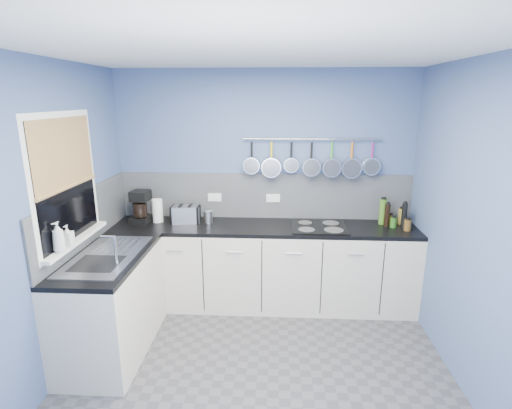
# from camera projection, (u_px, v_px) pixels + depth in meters

# --- Properties ---
(floor) EXTENTS (3.20, 3.00, 0.02)m
(floor) POSITION_uv_depth(u_px,v_px,m) (257.00, 376.00, 3.25)
(floor) COLOR #47474C
(floor) RESTS_ON ground
(ceiling) EXTENTS (3.20, 3.00, 0.02)m
(ceiling) POSITION_uv_depth(u_px,v_px,m) (257.00, 49.00, 2.59)
(ceiling) COLOR white
(ceiling) RESTS_ON ground
(wall_back) EXTENTS (3.20, 0.02, 2.50)m
(wall_back) POSITION_uv_depth(u_px,v_px,m) (264.00, 187.00, 4.38)
(wall_back) COLOR #455B8B
(wall_back) RESTS_ON ground
(wall_front) EXTENTS (3.20, 0.02, 2.50)m
(wall_front) POSITION_uv_depth(u_px,v_px,m) (236.00, 363.00, 1.47)
(wall_front) COLOR #455B8B
(wall_front) RESTS_ON ground
(wall_left) EXTENTS (0.02, 3.00, 2.50)m
(wall_left) POSITION_uv_depth(u_px,v_px,m) (46.00, 227.00, 3.01)
(wall_left) COLOR #455B8B
(wall_left) RESTS_ON ground
(wall_right) EXTENTS (0.02, 3.00, 2.50)m
(wall_right) POSITION_uv_depth(u_px,v_px,m) (481.00, 235.00, 2.84)
(wall_right) COLOR #455B8B
(wall_right) RESTS_ON ground
(backsplash_back) EXTENTS (3.20, 0.02, 0.50)m
(backsplash_back) POSITION_uv_depth(u_px,v_px,m) (264.00, 196.00, 4.38)
(backsplash_back) COLOR slate
(backsplash_back) RESTS_ON wall_back
(backsplash_left) EXTENTS (0.02, 1.80, 0.50)m
(backsplash_left) POSITION_uv_depth(u_px,v_px,m) (87.00, 217.00, 3.61)
(backsplash_left) COLOR slate
(backsplash_left) RESTS_ON wall_left
(cabinet_run_back) EXTENTS (3.20, 0.60, 0.86)m
(cabinet_run_back) POSITION_uv_depth(u_px,v_px,m) (263.00, 267.00, 4.29)
(cabinet_run_back) COLOR beige
(cabinet_run_back) RESTS_ON ground
(worktop_back) EXTENTS (3.20, 0.60, 0.04)m
(worktop_back) POSITION_uv_depth(u_px,v_px,m) (263.00, 227.00, 4.18)
(worktop_back) COLOR black
(worktop_back) RESTS_ON cabinet_run_back
(cabinet_run_left) EXTENTS (0.60, 1.20, 0.86)m
(cabinet_run_left) POSITION_uv_depth(u_px,v_px,m) (112.00, 305.00, 3.49)
(cabinet_run_left) COLOR beige
(cabinet_run_left) RESTS_ON ground
(worktop_left) EXTENTS (0.60, 1.20, 0.04)m
(worktop_left) POSITION_uv_depth(u_px,v_px,m) (107.00, 258.00, 3.38)
(worktop_left) COLOR black
(worktop_left) RESTS_ON cabinet_run_left
(window_frame) EXTENTS (0.01, 1.00, 1.10)m
(window_frame) POSITION_uv_depth(u_px,v_px,m) (66.00, 181.00, 3.22)
(window_frame) COLOR white
(window_frame) RESTS_ON wall_left
(window_glass) EXTENTS (0.01, 0.90, 1.00)m
(window_glass) POSITION_uv_depth(u_px,v_px,m) (66.00, 181.00, 3.22)
(window_glass) COLOR black
(window_glass) RESTS_ON wall_left
(bamboo_blind) EXTENTS (0.01, 0.90, 0.55)m
(bamboo_blind) POSITION_uv_depth(u_px,v_px,m) (64.00, 153.00, 3.16)
(bamboo_blind) COLOR tan
(bamboo_blind) RESTS_ON wall_left
(window_sill) EXTENTS (0.10, 0.98, 0.03)m
(window_sill) POSITION_uv_depth(u_px,v_px,m) (76.00, 240.00, 3.35)
(window_sill) COLOR white
(window_sill) RESTS_ON wall_left
(sink_unit) EXTENTS (0.50, 0.95, 0.01)m
(sink_unit) POSITION_uv_depth(u_px,v_px,m) (107.00, 255.00, 3.37)
(sink_unit) COLOR silver
(sink_unit) RESTS_ON worktop_left
(mixer_tap) EXTENTS (0.12, 0.08, 0.26)m
(mixer_tap) POSITION_uv_depth(u_px,v_px,m) (115.00, 250.00, 3.15)
(mixer_tap) COLOR silver
(mixer_tap) RESTS_ON worktop_left
(socket_left) EXTENTS (0.15, 0.01, 0.09)m
(socket_left) POSITION_uv_depth(u_px,v_px,m) (215.00, 197.00, 4.40)
(socket_left) COLOR white
(socket_left) RESTS_ON backsplash_back
(socket_right) EXTENTS (0.15, 0.01, 0.09)m
(socket_right) POSITION_uv_depth(u_px,v_px,m) (273.00, 198.00, 4.37)
(socket_right) COLOR white
(socket_right) RESTS_ON backsplash_back
(pot_rail) EXTENTS (1.45, 0.02, 0.02)m
(pot_rail) POSITION_uv_depth(u_px,v_px,m) (312.00, 139.00, 4.16)
(pot_rail) COLOR silver
(pot_rail) RESTS_ON wall_back
(soap_bottle_a) EXTENTS (0.12, 0.12, 0.24)m
(soap_bottle_a) POSITION_uv_depth(u_px,v_px,m) (58.00, 237.00, 3.03)
(soap_bottle_a) COLOR white
(soap_bottle_a) RESTS_ON window_sill
(soap_bottle_b) EXTENTS (0.08, 0.08, 0.17)m
(soap_bottle_b) POSITION_uv_depth(u_px,v_px,m) (67.00, 236.00, 3.17)
(soap_bottle_b) COLOR white
(soap_bottle_b) RESTS_ON window_sill
(paper_towel) EXTENTS (0.13, 0.13, 0.25)m
(paper_towel) POSITION_uv_depth(u_px,v_px,m) (158.00, 211.00, 4.27)
(paper_towel) COLOR white
(paper_towel) RESTS_ON worktop_back
(coffee_maker) EXTENTS (0.22, 0.24, 0.34)m
(coffee_maker) POSITION_uv_depth(u_px,v_px,m) (141.00, 207.00, 4.24)
(coffee_maker) COLOR black
(coffee_maker) RESTS_ON worktop_back
(toaster) EXTENTS (0.31, 0.21, 0.18)m
(toaster) POSITION_uv_depth(u_px,v_px,m) (186.00, 214.00, 4.25)
(toaster) COLOR silver
(toaster) RESTS_ON worktop_back
(canister) EXTENTS (0.10, 0.10, 0.14)m
(canister) POSITION_uv_depth(u_px,v_px,m) (208.00, 217.00, 4.24)
(canister) COLOR silver
(canister) RESTS_ON worktop_back
(hob) EXTENTS (0.56, 0.50, 0.01)m
(hob) POSITION_uv_depth(u_px,v_px,m) (319.00, 227.00, 4.11)
(hob) COLOR black
(hob) RESTS_ON worktop_back
(pan_0) EXTENTS (0.18, 0.08, 0.37)m
(pan_0) POSITION_uv_depth(u_px,v_px,m) (252.00, 157.00, 4.23)
(pan_0) COLOR silver
(pan_0) RESTS_ON pot_rail
(pan_1) EXTENTS (0.21, 0.09, 0.40)m
(pan_1) POSITION_uv_depth(u_px,v_px,m) (271.00, 158.00, 4.22)
(pan_1) COLOR silver
(pan_1) RESTS_ON pot_rail
(pan_2) EXTENTS (0.16, 0.08, 0.35)m
(pan_2) POSITION_uv_depth(u_px,v_px,m) (291.00, 156.00, 4.20)
(pan_2) COLOR silver
(pan_2) RESTS_ON pot_rail
(pan_3) EXTENTS (0.19, 0.10, 0.38)m
(pan_3) POSITION_uv_depth(u_px,v_px,m) (311.00, 157.00, 4.20)
(pan_3) COLOR silver
(pan_3) RESTS_ON pot_rail
(pan_4) EXTENTS (0.20, 0.11, 0.39)m
(pan_4) POSITION_uv_depth(u_px,v_px,m) (331.00, 158.00, 4.19)
(pan_4) COLOR silver
(pan_4) RESTS_ON pot_rail
(pan_5) EXTENTS (0.22, 0.08, 0.41)m
(pan_5) POSITION_uv_depth(u_px,v_px,m) (352.00, 159.00, 4.18)
(pan_5) COLOR silver
(pan_5) RESTS_ON pot_rail
(pan_6) EXTENTS (0.18, 0.06, 0.37)m
(pan_6) POSITION_uv_depth(u_px,v_px,m) (372.00, 157.00, 4.16)
(pan_6) COLOR silver
(pan_6) RESTS_ON pot_rail
(condiment_0) EXTENTS (0.07, 0.07, 0.17)m
(condiment_0) POSITION_uv_depth(u_px,v_px,m) (401.00, 216.00, 4.20)
(condiment_0) COLOR olive
(condiment_0) RESTS_ON worktop_back
(condiment_1) EXTENTS (0.05, 0.05, 0.10)m
(condiment_1) POSITION_uv_depth(u_px,v_px,m) (390.00, 220.00, 4.20)
(condiment_1) COLOR #8C5914
(condiment_1) RESTS_ON worktop_back
(condiment_2) EXTENTS (0.07, 0.07, 0.27)m
(condiment_2) POSITION_uv_depth(u_px,v_px,m) (383.00, 212.00, 4.19)
(condiment_2) COLOR #3F721E
(condiment_2) RESTS_ON worktop_back
(condiment_3) EXTENTS (0.06, 0.06, 0.25)m
(condiment_3) POSITION_uv_depth(u_px,v_px,m) (404.00, 215.00, 4.10)
(condiment_3) COLOR black
(condiment_3) RESTS_ON worktop_back
(condiment_4) EXTENTS (0.07, 0.07, 0.11)m
(condiment_4) POSITION_uv_depth(u_px,v_px,m) (393.00, 222.00, 4.10)
(condiment_4) COLOR #265919
(condiment_4) RESTS_ON worktop_back
(condiment_5) EXTENTS (0.06, 0.06, 0.24)m
(condiment_5) POSITION_uv_depth(u_px,v_px,m) (387.00, 215.00, 4.11)
(condiment_5) COLOR black
(condiment_5) RESTS_ON worktop_back
(condiment_6) EXTENTS (0.07, 0.07, 0.11)m
(condiment_6) POSITION_uv_depth(u_px,v_px,m) (408.00, 225.00, 4.00)
(condiment_6) COLOR brown
(condiment_6) RESTS_ON worktop_back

